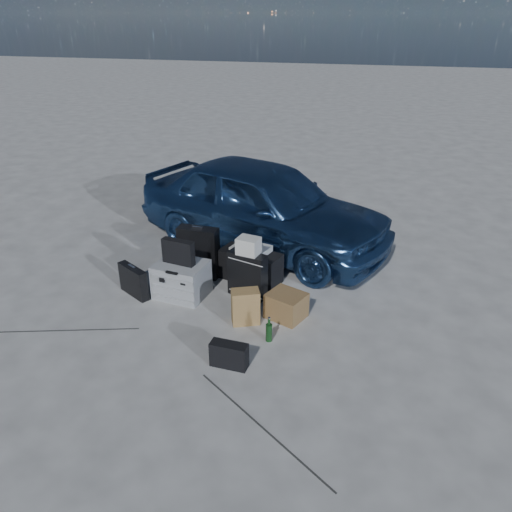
{
  "coord_description": "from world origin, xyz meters",
  "views": [
    {
      "loc": [
        1.64,
        -4.05,
        2.93
      ],
      "look_at": [
        0.3,
        0.85,
        0.45
      ],
      "focal_mm": 35.0,
      "sensor_mm": 36.0,
      "label": 1
    }
  ],
  "objects": [
    {
      "name": "car",
      "position": [
        0.05,
        2.1,
        0.6
      ],
      "size": [
        3.81,
        2.51,
        1.2
      ],
      "primitive_type": "imported",
      "rotation": [
        0.0,
        0.0,
        1.23
      ],
      "color": "#2F5690",
      "rests_on": "ground"
    },
    {
      "name": "messenger_bag",
      "position": [
        0.43,
        -0.55,
        0.12
      ],
      "size": [
        0.35,
        0.14,
        0.24
      ],
      "primitive_type": "cube",
      "rotation": [
        0.0,
        0.0,
        -0.04
      ],
      "color": "black",
      "rests_on": "ground"
    },
    {
      "name": "green_bottle",
      "position": [
        0.68,
        -0.07,
        0.13
      ],
      "size": [
        0.07,
        0.07,
        0.26
      ],
      "primitive_type": "cylinder",
      "rotation": [
        0.0,
        0.0,
        0.11
      ],
      "color": "#113313",
      "rests_on": "ground"
    },
    {
      "name": "flat_box_white",
      "position": [
        0.17,
        1.1,
        0.41
      ],
      "size": [
        0.49,
        0.42,
        0.07
      ],
      "primitive_type": "cube",
      "rotation": [
        0.0,
        0.0,
        -0.27
      ],
      "color": "silver",
      "rests_on": "duffel_bag"
    },
    {
      "name": "white_carton",
      "position": [
        0.25,
        0.72,
        0.63
      ],
      "size": [
        0.27,
        0.23,
        0.19
      ],
      "primitive_type": "cube",
      "rotation": [
        0.0,
        0.0,
        -0.18
      ],
      "color": "silver",
      "rests_on": "suitcase_right"
    },
    {
      "name": "duffel_bag",
      "position": [
        0.16,
        1.09,
        0.19
      ],
      "size": [
        0.8,
        0.5,
        0.37
      ],
      "primitive_type": "cube",
      "rotation": [
        0.0,
        0.0,
        -0.26
      ],
      "color": "black",
      "rests_on": "ground"
    },
    {
      "name": "ground",
      "position": [
        0.0,
        0.0,
        0.0
      ],
      "size": [
        60.0,
        60.0,
        0.0
      ],
      "primitive_type": "plane",
      "color": "beige",
      "rests_on": "ground"
    },
    {
      "name": "cardboard_box",
      "position": [
        0.76,
        0.4,
        0.14
      ],
      "size": [
        0.46,
        0.44,
        0.28
      ],
      "primitive_type": "cube",
      "rotation": [
        0.0,
        0.0,
        -0.37
      ],
      "color": "brown",
      "rests_on": "ground"
    },
    {
      "name": "suitcase_left",
      "position": [
        -0.47,
        1.03,
        0.32
      ],
      "size": [
        0.49,
        0.19,
        0.64
      ],
      "primitive_type": "cube",
      "rotation": [
        0.0,
        0.0,
        -0.02
      ],
      "color": "black",
      "rests_on": "ground"
    },
    {
      "name": "pelican_case",
      "position": [
        -0.49,
        0.53,
        0.2
      ],
      "size": [
        0.6,
        0.51,
        0.4
      ],
      "primitive_type": "cube",
      "rotation": [
        0.0,
        0.0,
        -0.11
      ],
      "color": "gray",
      "rests_on": "ground"
    },
    {
      "name": "laptop_bag",
      "position": [
        -0.51,
        0.54,
        0.54
      ],
      "size": [
        0.39,
        0.15,
        0.28
      ],
      "primitive_type": "cube",
      "rotation": [
        0.0,
        0.0,
        -0.16
      ],
      "color": "black",
      "rests_on": "pelican_case"
    },
    {
      "name": "flat_box_black",
      "position": [
        0.15,
        1.11,
        0.47
      ],
      "size": [
        0.3,
        0.25,
        0.06
      ],
      "primitive_type": "cube",
      "rotation": [
        0.0,
        0.0,
        0.23
      ],
      "color": "black",
      "rests_on": "flat_box_white"
    },
    {
      "name": "kraft_bag",
      "position": [
        0.37,
        0.18,
        0.19
      ],
      "size": [
        0.33,
        0.27,
        0.38
      ],
      "primitive_type": "cube",
      "rotation": [
        0.0,
        0.0,
        0.42
      ],
      "color": "#A18146",
      "rests_on": "ground"
    },
    {
      "name": "briefcase",
      "position": [
        -1.03,
        0.39,
        0.18
      ],
      "size": [
        0.44,
        0.31,
        0.35
      ],
      "primitive_type": "cube",
      "rotation": [
        0.0,
        0.0,
        -0.52
      ],
      "color": "black",
      "rests_on": "ground"
    },
    {
      "name": "suitcase_right",
      "position": [
        0.23,
        0.72,
        0.27
      ],
      "size": [
        0.47,
        0.28,
        0.53
      ],
      "primitive_type": "cube",
      "rotation": [
        0.0,
        0.0,
        -0.28
      ],
      "color": "black",
      "rests_on": "ground"
    }
  ]
}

